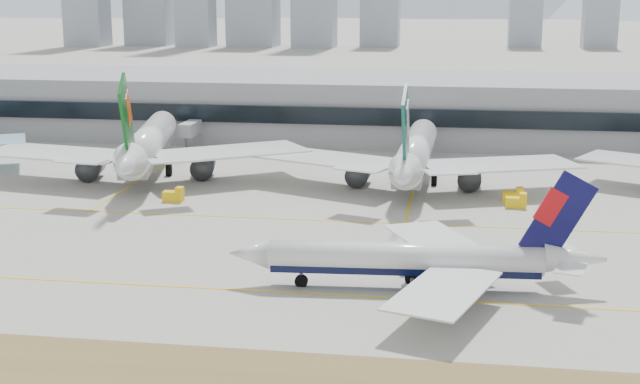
% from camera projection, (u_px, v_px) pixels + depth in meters
% --- Properties ---
extents(ground, '(3000.00, 3000.00, 0.00)m').
position_uv_depth(ground, '(254.00, 278.00, 115.22)').
color(ground, '#A19E97').
rests_on(ground, ground).
extents(taxiing_airliner, '(46.62, 40.43, 15.66)m').
position_uv_depth(taxiing_airliner, '(418.00, 260.00, 109.88)').
color(taxiing_airliner, white).
rests_on(taxiing_airliner, ground).
extents(widebody_eva, '(63.53, 63.10, 23.12)m').
position_uv_depth(widebody_eva, '(147.00, 146.00, 175.09)').
color(widebody_eva, white).
rests_on(widebody_eva, ground).
extents(widebody_cathay, '(61.65, 60.19, 21.97)m').
position_uv_depth(widebody_cathay, '(415.00, 155.00, 167.38)').
color(widebody_cathay, white).
rests_on(widebody_cathay, ground).
extents(terminal, '(280.00, 43.10, 15.00)m').
position_uv_depth(terminal, '(356.00, 106.00, 224.12)').
color(terminal, gray).
rests_on(terminal, ground).
extents(gse_b, '(3.55, 2.00, 2.60)m').
position_uv_depth(gse_b, '(174.00, 196.00, 156.03)').
color(gse_b, yellow).
rests_on(gse_b, ground).
extents(gse_extra, '(3.55, 2.00, 2.60)m').
position_uv_depth(gse_extra, '(513.00, 196.00, 155.79)').
color(gse_extra, yellow).
rests_on(gse_extra, ground).
extents(gse_c, '(3.55, 2.00, 2.60)m').
position_uv_depth(gse_c, '(517.00, 202.00, 151.60)').
color(gse_c, yellow).
rests_on(gse_c, ground).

